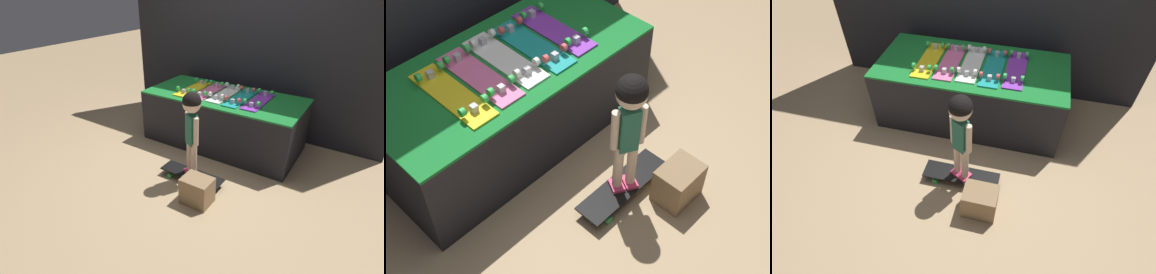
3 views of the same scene
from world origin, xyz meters
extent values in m
plane|color=tan|center=(0.00, 0.00, 0.00)|extent=(16.00, 16.00, 0.00)
cube|color=black|center=(0.00, 1.29, 1.32)|extent=(3.71, 0.10, 2.64)
cube|color=black|center=(0.00, 0.65, 0.33)|extent=(1.95, 0.91, 0.65)
cube|color=#19752D|center=(0.00, 0.65, 0.66)|extent=(1.95, 0.91, 0.02)
cube|color=yellow|center=(-0.45, 0.62, 0.68)|extent=(0.19, 0.66, 0.01)
cube|color=#B7B7BC|center=(-0.45, 0.84, 0.71)|extent=(0.04, 0.04, 0.05)
cylinder|color=green|center=(-0.36, 0.84, 0.74)|extent=(0.03, 0.05, 0.05)
cylinder|color=green|center=(-0.53, 0.84, 0.74)|extent=(0.03, 0.05, 0.05)
cube|color=#B7B7BC|center=(-0.45, 0.40, 0.71)|extent=(0.04, 0.04, 0.05)
cylinder|color=green|center=(-0.36, 0.40, 0.74)|extent=(0.03, 0.05, 0.05)
cylinder|color=green|center=(-0.53, 0.40, 0.74)|extent=(0.03, 0.05, 0.05)
cube|color=pink|center=(-0.22, 0.64, 0.68)|extent=(0.19, 0.66, 0.01)
cube|color=#B7B7BC|center=(-0.22, 0.86, 0.71)|extent=(0.04, 0.04, 0.05)
cylinder|color=green|center=(-0.14, 0.86, 0.74)|extent=(0.03, 0.05, 0.05)
cylinder|color=green|center=(-0.30, 0.86, 0.74)|extent=(0.03, 0.05, 0.05)
cube|color=#B7B7BC|center=(-0.22, 0.42, 0.71)|extent=(0.04, 0.04, 0.05)
cylinder|color=green|center=(-0.14, 0.42, 0.74)|extent=(0.03, 0.05, 0.05)
cylinder|color=green|center=(-0.30, 0.42, 0.74)|extent=(0.03, 0.05, 0.05)
cube|color=white|center=(0.00, 0.65, 0.68)|extent=(0.19, 0.66, 0.01)
cube|color=#B7B7BC|center=(0.00, 0.87, 0.71)|extent=(0.04, 0.04, 0.05)
cylinder|color=white|center=(0.08, 0.87, 0.74)|extent=(0.03, 0.05, 0.05)
cylinder|color=white|center=(-0.08, 0.87, 0.74)|extent=(0.03, 0.05, 0.05)
cube|color=#B7B7BC|center=(0.00, 0.43, 0.71)|extent=(0.04, 0.04, 0.05)
cylinder|color=white|center=(0.08, 0.43, 0.74)|extent=(0.03, 0.05, 0.05)
cylinder|color=white|center=(-0.08, 0.43, 0.74)|extent=(0.03, 0.05, 0.05)
cube|color=teal|center=(0.22, 0.63, 0.68)|extent=(0.19, 0.66, 0.01)
cube|color=#B7B7BC|center=(0.22, 0.85, 0.71)|extent=(0.04, 0.04, 0.05)
cylinder|color=#D84C4C|center=(0.30, 0.85, 0.74)|extent=(0.03, 0.05, 0.05)
cylinder|color=#D84C4C|center=(0.14, 0.85, 0.74)|extent=(0.03, 0.05, 0.05)
cube|color=#B7B7BC|center=(0.22, 0.41, 0.71)|extent=(0.04, 0.04, 0.05)
cylinder|color=#D84C4C|center=(0.30, 0.41, 0.74)|extent=(0.03, 0.05, 0.05)
cylinder|color=#D84C4C|center=(0.14, 0.41, 0.74)|extent=(0.03, 0.05, 0.05)
cube|color=purple|center=(0.45, 0.66, 0.68)|extent=(0.19, 0.66, 0.01)
cube|color=#B7B7BC|center=(0.45, 0.88, 0.71)|extent=(0.04, 0.04, 0.05)
cylinder|color=green|center=(0.53, 0.88, 0.74)|extent=(0.03, 0.05, 0.05)
cylinder|color=green|center=(0.36, 0.88, 0.74)|extent=(0.03, 0.05, 0.05)
cube|color=#B7B7BC|center=(0.45, 0.44, 0.71)|extent=(0.04, 0.04, 0.05)
cylinder|color=green|center=(0.53, 0.44, 0.74)|extent=(0.03, 0.05, 0.05)
cylinder|color=green|center=(0.36, 0.44, 0.74)|extent=(0.03, 0.05, 0.05)
cube|color=black|center=(0.13, -0.30, 0.08)|extent=(0.71, 0.20, 0.01)
cube|color=#B7B7BC|center=(0.36, -0.30, 0.05)|extent=(0.04, 0.04, 0.05)
cylinder|color=green|center=(0.36, -0.21, 0.03)|extent=(0.05, 0.03, 0.05)
cylinder|color=green|center=(0.36, -0.38, 0.03)|extent=(0.05, 0.03, 0.05)
cube|color=#B7B7BC|center=(-0.11, -0.30, 0.05)|extent=(0.04, 0.04, 0.05)
cylinder|color=green|center=(-0.11, -0.21, 0.03)|extent=(0.05, 0.03, 0.05)
cylinder|color=green|center=(-0.11, -0.38, 0.03)|extent=(0.05, 0.03, 0.05)
cube|color=#E03D6B|center=(0.17, -0.32, 0.10)|extent=(0.13, 0.14, 0.03)
cylinder|color=beige|center=(0.17, -0.32, 0.30)|extent=(0.06, 0.06, 0.37)
cube|color=#E03D6B|center=(0.09, -0.28, 0.10)|extent=(0.13, 0.14, 0.03)
cylinder|color=beige|center=(0.09, -0.28, 0.30)|extent=(0.06, 0.06, 0.37)
cube|color=#236651|center=(0.13, -0.30, 0.62)|extent=(0.14, 0.13, 0.32)
cylinder|color=beige|center=(0.20, -0.34, 0.63)|extent=(0.05, 0.05, 0.29)
cylinder|color=beige|center=(0.05, -0.26, 0.63)|extent=(0.05, 0.05, 0.29)
sphere|color=beige|center=(0.13, -0.30, 0.90)|extent=(0.18, 0.18, 0.18)
sphere|color=black|center=(0.13, -0.30, 0.92)|extent=(0.19, 0.19, 0.19)
cube|color=#8E704C|center=(0.36, -0.57, 0.14)|extent=(0.29, 0.22, 0.27)
camera|label=1|loc=(1.58, -2.54, 1.94)|focal=28.00mm
camera|label=2|loc=(-1.64, -1.60, 2.86)|focal=50.00mm
camera|label=3|loc=(0.57, -1.93, 2.35)|focal=28.00mm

